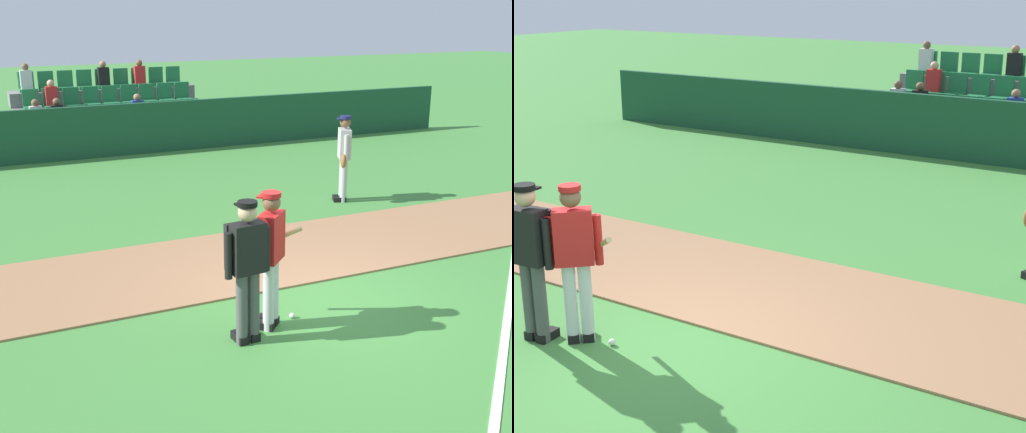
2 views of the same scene
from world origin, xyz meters
The scene contains 7 objects.
ground_plane centered at (0.00, 0.00, 0.00)m, with size 80.00×80.00×0.00m, color #42843A.
infield_dirt_path centered at (0.00, 1.90, 0.01)m, with size 28.00×2.55×0.03m, color #9E704C.
dugout_fence centered at (0.00, 10.35, 0.69)m, with size 20.00×0.16×1.37m, color #19472D.
stadium_bleachers centered at (-0.02, 12.23, 0.63)m, with size 5.55×2.95×2.30m.
batter_red_jersey centered at (-0.84, -0.33, 0.97)m, with size 0.73×0.68×1.76m.
umpire_home_plate centered at (-1.26, -0.55, 1.00)m, with size 0.59×0.33×1.76m.
baseball centered at (-0.49, -0.24, 0.04)m, with size 0.07×0.07×0.07m, color white.
Camera 2 is at (4.97, -5.69, 3.77)m, focal length 54.10 mm.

